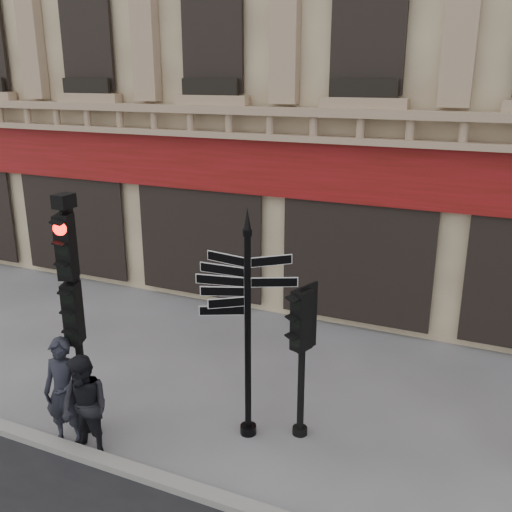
# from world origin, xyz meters

# --- Properties ---
(ground) EXTENTS (80.00, 80.00, 0.00)m
(ground) POSITION_xyz_m (0.00, 0.00, 0.00)
(ground) COLOR #5B5B60
(ground) RESTS_ON ground
(kerb) EXTENTS (80.00, 0.25, 0.12)m
(kerb) POSITION_xyz_m (0.00, -1.40, 0.06)
(kerb) COLOR gray
(kerb) RESTS_ON ground
(fingerpost) EXTENTS (1.96, 1.96, 3.79)m
(fingerpost) POSITION_xyz_m (-0.47, 0.21, 2.54)
(fingerpost) COLOR black
(fingerpost) RESTS_ON ground
(traffic_signal_main) EXTENTS (0.52, 0.45, 3.95)m
(traffic_signal_main) POSITION_xyz_m (-2.96, -0.78, 2.50)
(traffic_signal_main) COLOR black
(traffic_signal_main) RESTS_ON ground
(traffic_signal_secondary) EXTENTS (0.50, 0.42, 2.52)m
(traffic_signal_secondary) POSITION_xyz_m (0.30, 0.54, 1.76)
(traffic_signal_secondary) COLOR black
(traffic_signal_secondary) RESTS_ON ground
(pedestrian_a) EXTENTS (0.74, 0.58, 1.81)m
(pedestrian_a) POSITION_xyz_m (-2.97, -1.18, 0.90)
(pedestrian_a) COLOR black
(pedestrian_a) RESTS_ON ground
(pedestrian_b) EXTENTS (0.87, 0.71, 1.66)m
(pedestrian_b) POSITION_xyz_m (-2.47, -1.30, 0.83)
(pedestrian_b) COLOR black
(pedestrian_b) RESTS_ON ground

